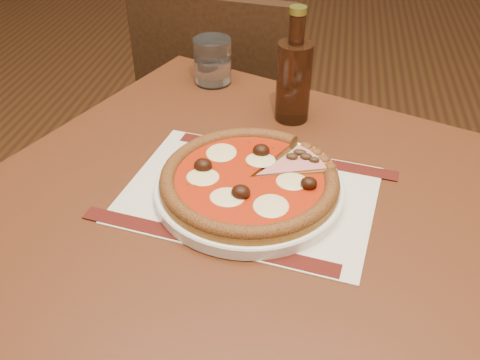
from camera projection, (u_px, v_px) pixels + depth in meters
name	position (u px, v px, depth m)	size (l,w,h in m)	color
table	(238.00, 252.00, 0.87)	(1.03, 1.03, 0.75)	#572614
chair_far	(226.00, 117.00, 1.52)	(0.46, 0.46, 0.87)	black
placemat	(249.00, 194.00, 0.83)	(0.38, 0.27, 0.00)	beige
plate	(249.00, 189.00, 0.82)	(0.29, 0.29, 0.02)	white
pizza	(249.00, 179.00, 0.81)	(0.27, 0.27, 0.04)	#A06D26
ham_slice	(298.00, 162.00, 0.85)	(0.12, 0.11, 0.02)	#A06D26
water_glass	(213.00, 61.00, 1.11)	(0.08, 0.08, 0.10)	white
bottle	(294.00, 78.00, 0.97)	(0.06, 0.06, 0.21)	#361A0D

